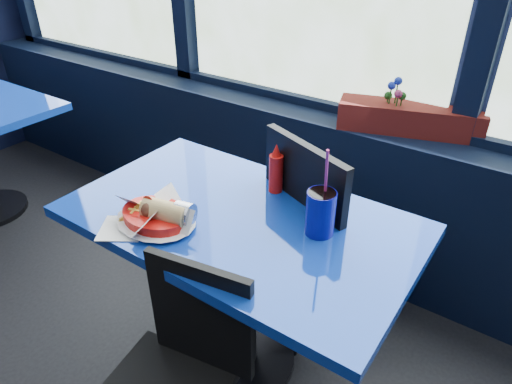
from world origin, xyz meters
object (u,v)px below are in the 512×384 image
(chair_near_front, at_px, (178,367))
(flower_vase, at_px, (391,115))
(chair_near_back, at_px, (305,225))
(soda_cup, at_px, (321,212))
(ketchup_bottle, at_px, (276,171))
(food_basket, at_px, (157,215))
(near_table, at_px, (240,257))
(planter_box, at_px, (409,118))

(chair_near_front, height_order, flower_vase, flower_vase)
(chair_near_back, relative_size, soda_cup, 3.05)
(chair_near_back, bearing_deg, ketchup_bottle, 77.07)
(flower_vase, height_order, food_basket, flower_vase)
(ketchup_bottle, bearing_deg, flower_vase, 74.55)
(soda_cup, bearing_deg, ketchup_bottle, 151.63)
(soda_cup, bearing_deg, chair_near_back, 125.95)
(near_table, bearing_deg, soda_cup, 14.90)
(chair_near_front, height_order, ketchup_bottle, ketchup_bottle)
(near_table, xyz_separation_m, planter_box, (0.26, 0.91, 0.29))
(chair_near_back, relative_size, food_basket, 3.34)
(chair_near_back, height_order, ketchup_bottle, chair_near_back)
(chair_near_front, xyz_separation_m, flower_vase, (0.12, 1.29, 0.41))
(chair_near_front, distance_m, food_basket, 0.48)
(planter_box, relative_size, flower_vase, 2.56)
(chair_near_front, xyz_separation_m, chair_near_back, (0.02, 0.74, 0.10))
(near_table, height_order, chair_near_back, chair_near_back)
(near_table, bearing_deg, food_basket, -135.28)
(near_table, xyz_separation_m, chair_near_front, (0.07, -0.42, -0.11))
(flower_vase, xyz_separation_m, ketchup_bottle, (-0.18, -0.66, -0.04))
(food_basket, relative_size, soda_cup, 0.91)
(chair_near_front, relative_size, planter_box, 1.31)
(chair_near_back, height_order, planter_box, chair_near_back)
(soda_cup, bearing_deg, food_basket, -150.34)
(planter_box, xyz_separation_m, flower_vase, (-0.07, -0.04, 0.01))
(near_table, height_order, ketchup_bottle, ketchup_bottle)
(chair_near_front, distance_m, flower_vase, 1.36)
(flower_vase, distance_m, soda_cup, 0.80)
(planter_box, height_order, soda_cup, soda_cup)
(chair_near_back, bearing_deg, near_table, 95.89)
(near_table, relative_size, soda_cup, 3.76)
(near_table, height_order, soda_cup, soda_cup)
(chair_near_front, relative_size, flower_vase, 3.34)
(planter_box, bearing_deg, chair_near_front, -116.01)
(flower_vase, distance_m, ketchup_bottle, 0.68)
(planter_box, xyz_separation_m, soda_cup, (0.00, -0.83, -0.03))
(ketchup_bottle, bearing_deg, near_table, -93.57)
(planter_box, bearing_deg, food_basket, -130.46)
(soda_cup, bearing_deg, planter_box, 90.30)
(food_basket, bearing_deg, near_table, 57.94)
(planter_box, relative_size, soda_cup, 1.92)
(planter_box, bearing_deg, chair_near_back, -124.54)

